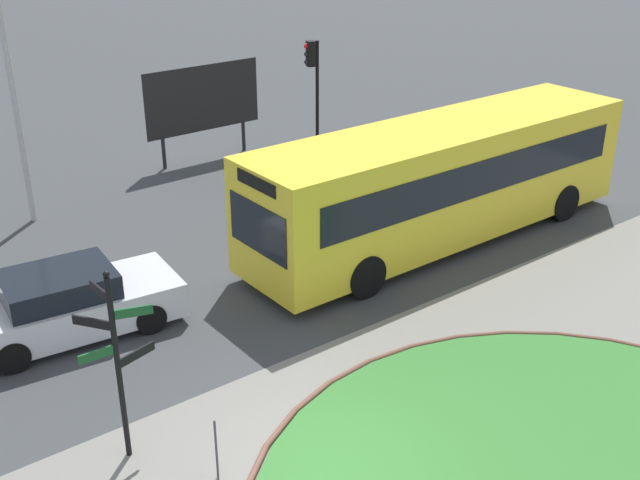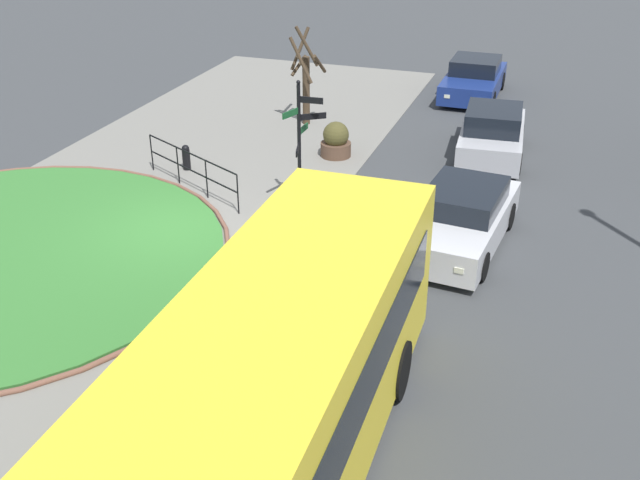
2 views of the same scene
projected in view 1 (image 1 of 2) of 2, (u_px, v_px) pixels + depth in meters
name	position (u px, v px, depth m)	size (l,w,h in m)	color
ground	(323.00, 477.00, 11.99)	(120.00, 120.00, 0.00)	#3D3F42
signpost_directional	(116.00, 353.00, 11.69)	(1.26, 0.80, 3.30)	black
bus_yellow	(443.00, 179.00, 19.33)	(11.05, 2.73, 3.00)	yellow
car_trailing	(68.00, 304.00, 15.56)	(4.47, 2.21, 1.39)	silver
traffic_light_far	(313.00, 74.00, 24.45)	(0.48, 0.32, 3.87)	black
lamppost_tall	(4.00, 37.00, 19.05)	(0.32, 0.32, 9.16)	#B7B7BC
billboard_right	(202.00, 99.00, 24.91)	(4.11, 0.23, 3.10)	black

